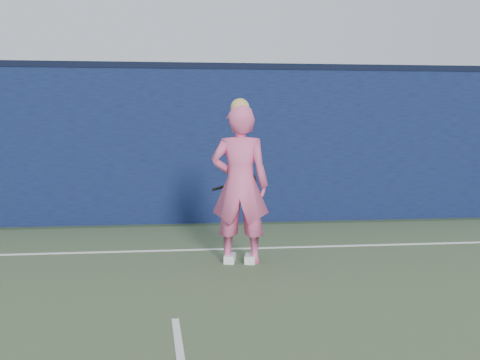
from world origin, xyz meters
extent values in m
cube|color=#0D113D|center=(0.00, 6.50, 1.25)|extent=(24.00, 0.40, 2.50)
cube|color=black|center=(0.00, 6.50, 2.55)|extent=(24.00, 0.42, 0.10)
imported|color=#EE5C94|center=(0.85, 3.18, 0.92)|extent=(0.75, 0.57, 1.84)
sphere|color=tan|center=(0.85, 3.18, 1.81)|extent=(0.22, 0.22, 0.22)
cube|color=white|center=(0.96, 3.15, 0.05)|extent=(0.18, 0.30, 0.10)
cube|color=white|center=(0.73, 3.20, 0.05)|extent=(0.18, 0.30, 0.10)
torus|color=black|center=(0.96, 3.58, 0.92)|extent=(0.30, 0.06, 0.30)
torus|color=yellow|center=(0.96, 3.58, 0.92)|extent=(0.25, 0.04, 0.25)
cylinder|color=beige|center=(0.96, 3.58, 0.92)|extent=(0.24, 0.03, 0.24)
cylinder|color=black|center=(0.75, 3.67, 0.87)|extent=(0.27, 0.09, 0.10)
cylinder|color=black|center=(0.63, 3.72, 0.83)|extent=(0.13, 0.06, 0.07)
cube|color=white|center=(0.00, 4.00, 0.01)|extent=(11.00, 0.08, 0.01)
camera|label=1|loc=(-0.21, -4.48, 1.66)|focal=50.00mm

